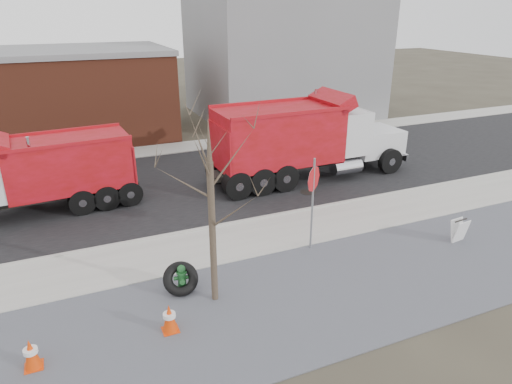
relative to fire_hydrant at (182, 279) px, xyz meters
name	(u,v)px	position (x,y,z in m)	size (l,w,h in m)	color
ground	(278,237)	(3.91, 1.83, -0.38)	(120.00, 120.00, 0.00)	#383328
gravel_verge	(332,289)	(3.91, -1.67, -0.36)	(60.00, 5.00, 0.03)	slate
sidewalk	(275,233)	(3.91, 2.08, -0.35)	(60.00, 2.50, 0.06)	#9E9B93
curb	(260,218)	(3.91, 3.38, -0.32)	(60.00, 0.15, 0.11)	#9E9B93
road	(219,179)	(3.91, 8.13, -0.37)	(60.00, 9.40, 0.02)	black
far_sidewalk	(187,147)	(3.91, 13.83, -0.35)	(60.00, 2.00, 0.06)	#9E9B93
building_grey	(282,58)	(12.91, 19.83, 3.62)	(12.00, 10.00, 8.00)	gray
bare_tree	(211,188)	(0.71, -0.77, 2.92)	(3.20, 3.20, 5.20)	#382D23
fire_hydrant	(182,279)	(0.00, 0.00, 0.00)	(0.47, 0.46, 0.82)	#256230
truck_tire	(181,279)	(-0.05, -0.06, 0.06)	(1.10, 0.98, 0.93)	black
stop_sign	(313,189)	(4.54, 0.68, 1.75)	(0.71, 0.52, 3.16)	gray
sandwich_board	(459,231)	(9.40, -0.92, 0.06)	(0.62, 0.43, 0.81)	white
traffic_cone_near	(170,318)	(-0.73, -1.60, 0.01)	(0.40, 0.40, 0.78)	red
traffic_cone_far	(31,354)	(-3.83, -1.61, 0.01)	(0.40, 0.40, 0.77)	red
dump_truck_red_a	(303,137)	(7.54, 6.75, 1.60)	(9.75, 2.82, 3.89)	black
dump_truck_red_b	(44,171)	(-3.37, 7.40, 1.28)	(7.73, 2.74, 3.24)	black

